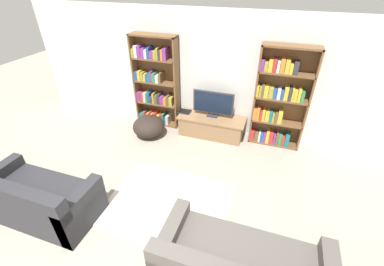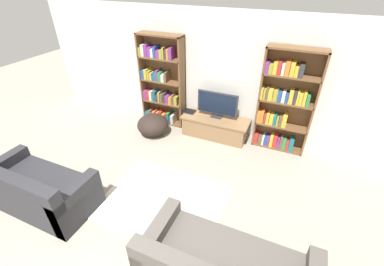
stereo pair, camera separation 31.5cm
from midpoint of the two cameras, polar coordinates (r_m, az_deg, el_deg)
wall_back at (r=5.60m, az=2.88°, el=12.80°), size 8.80×0.06×2.60m
bookshelf_left at (r=6.03m, az=-9.63°, el=10.60°), size 1.04×0.30×2.08m
bookshelf_right at (r=5.37m, az=17.10°, el=6.81°), size 1.04×0.30×2.08m
tv_stand at (r=5.75m, az=2.75°, el=1.50°), size 1.48×0.54×0.45m
television at (r=5.55m, az=3.09°, el=6.55°), size 0.89×0.16×0.58m
laptop at (r=5.86m, az=-3.21°, el=4.78°), size 0.28×0.22×0.03m
area_rug at (r=4.34m, az=-7.60°, el=-15.24°), size 1.92×1.52×0.02m
couch_left_sectional at (r=4.66m, az=-32.66°, el=-12.43°), size 1.72×0.85×0.85m
beanbag_ottoman at (r=5.84m, az=-11.12°, el=1.41°), size 0.70×0.70×0.46m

